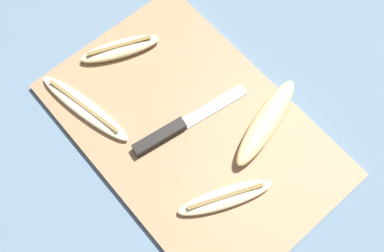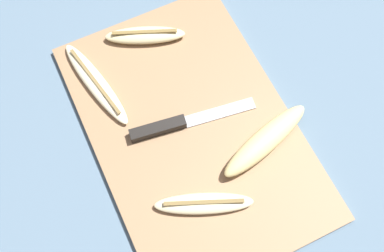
% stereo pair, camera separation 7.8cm
% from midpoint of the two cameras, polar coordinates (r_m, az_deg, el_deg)
% --- Properties ---
extents(ground_plane, '(4.00, 4.00, 0.00)m').
position_cam_midpoint_polar(ground_plane, '(0.80, 2.77, -0.94)').
color(ground_plane, slate).
extents(cutting_board, '(0.52, 0.34, 0.01)m').
position_cam_midpoint_polar(cutting_board, '(0.79, 2.79, -0.78)').
color(cutting_board, '#997551').
rests_on(cutting_board, ground_plane).
extents(knife, '(0.05, 0.23, 0.02)m').
position_cam_midpoint_polar(knife, '(0.78, 0.02, -0.28)').
color(knife, black).
rests_on(knife, cutting_board).
extents(banana_cream_curved, '(0.10, 0.16, 0.02)m').
position_cam_midpoint_polar(banana_cream_curved, '(0.74, 4.55, -10.18)').
color(banana_cream_curved, beige).
rests_on(banana_cream_curved, cutting_board).
extents(banana_soft_right, '(0.09, 0.15, 0.02)m').
position_cam_midpoint_polar(banana_soft_right, '(0.87, -3.11, 11.26)').
color(banana_soft_right, beige).
rests_on(banana_soft_right, cutting_board).
extents(banana_golden_short, '(0.09, 0.19, 0.03)m').
position_cam_midpoint_polar(banana_golden_short, '(0.78, 12.13, -2.15)').
color(banana_golden_short, '#EDD689').
rests_on(banana_golden_short, cutting_board).
extents(banana_bright_far, '(0.20, 0.07, 0.02)m').
position_cam_midpoint_polar(banana_bright_far, '(0.83, -9.52, 5.08)').
color(banana_bright_far, beige).
rests_on(banana_bright_far, cutting_board).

